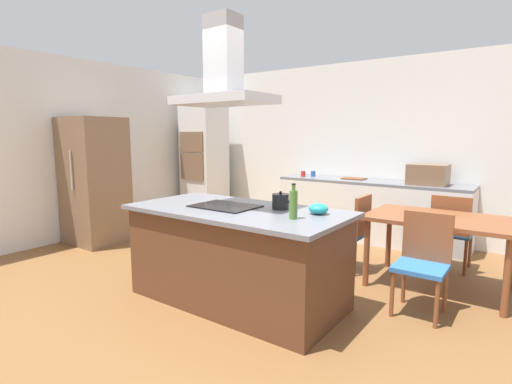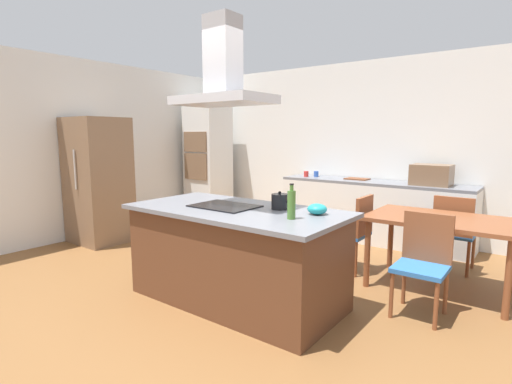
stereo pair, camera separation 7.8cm
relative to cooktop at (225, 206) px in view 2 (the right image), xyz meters
name	(u,v)px [view 2 (the right image)]	position (x,y,z in m)	size (l,w,h in m)	color
ground	(312,260)	(0.14, 1.50, -0.91)	(16.00, 16.00, 0.00)	brown
wall_back	(369,149)	(0.14, 3.25, 0.44)	(7.20, 0.10, 2.70)	white
wall_left	(113,149)	(-3.31, 1.00, 0.44)	(0.10, 8.80, 2.70)	white
kitchen_island	(236,255)	(0.14, 0.00, -0.45)	(2.07, 1.03, 0.90)	#59331E
cooktop	(225,206)	(0.00, 0.00, 0.00)	(0.60, 0.44, 0.01)	black
tea_kettle	(280,202)	(0.49, 0.21, 0.07)	(0.20, 0.15, 0.17)	black
olive_oil_bottle	(291,204)	(0.80, -0.09, 0.12)	(0.07, 0.07, 0.29)	#47722D
mixing_bowl	(317,209)	(0.88, 0.20, 0.04)	(0.17, 0.17, 0.09)	teal
back_counter	(372,211)	(0.38, 2.88, -0.46)	(2.78, 0.62, 0.90)	silver
countertop_microwave	(431,175)	(1.17, 2.88, 0.13)	(0.50, 0.38, 0.28)	brown
coffee_mug_red	(306,174)	(-0.72, 2.81, 0.04)	(0.08, 0.08, 0.09)	red
coffee_mug_blue	(316,174)	(-0.59, 2.91, 0.04)	(0.08, 0.08, 0.09)	#2D56B2
cutting_board	(357,179)	(0.10, 2.93, 0.00)	(0.34, 0.24, 0.02)	brown
wall_oven_stack	(208,160)	(-2.76, 2.65, 0.20)	(0.70, 0.66, 2.20)	silver
refrigerator	(98,181)	(-2.84, 0.42, 0.00)	(0.80, 0.73, 1.82)	brown
dining_table	(442,226)	(1.62, 1.46, -0.24)	(1.40, 0.90, 0.75)	brown
chair_at_left_end	(355,228)	(0.70, 1.46, -0.40)	(0.42, 0.42, 0.89)	#2D6BB7
chair_facing_back_wall	(454,229)	(1.62, 2.12, -0.40)	(0.42, 0.42, 0.89)	#2D6BB7
chair_facing_island	(424,258)	(1.62, 0.79, -0.40)	(0.42, 0.42, 0.89)	#2D6BB7
range_hood	(223,76)	(0.00, 0.00, 1.20)	(0.90, 0.55, 0.78)	#ADADB2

